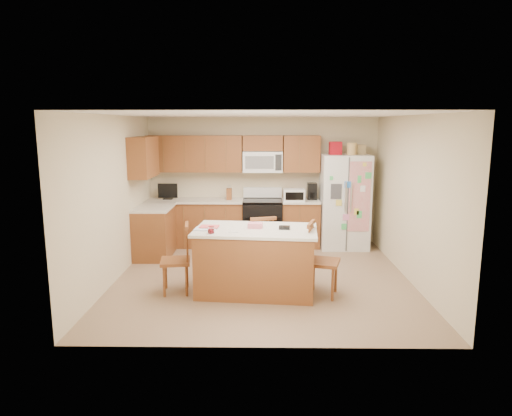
{
  "coord_description": "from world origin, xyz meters",
  "views": [
    {
      "loc": [
        -0.0,
        -6.79,
        2.36
      ],
      "look_at": [
        -0.1,
        0.35,
        1.05
      ],
      "focal_mm": 32.0,
      "sensor_mm": 36.0,
      "label": 1
    }
  ],
  "objects_px": {
    "windsor_chair_left": "(177,260)",
    "island": "(256,260)",
    "refrigerator": "(344,200)",
    "windsor_chair_back": "(261,248)",
    "stove": "(263,222)",
    "windsor_chair_right": "(321,261)"
  },
  "relations": [
    {
      "from": "stove",
      "to": "island",
      "type": "relative_size",
      "value": 0.64
    },
    {
      "from": "windsor_chair_back",
      "to": "windsor_chair_right",
      "type": "distance_m",
      "value": 1.14
    },
    {
      "from": "refrigerator",
      "to": "windsor_chair_right",
      "type": "bearing_deg",
      "value": -106.35
    },
    {
      "from": "refrigerator",
      "to": "windsor_chair_left",
      "type": "distance_m",
      "value": 3.75
    },
    {
      "from": "stove",
      "to": "refrigerator",
      "type": "height_order",
      "value": "refrigerator"
    },
    {
      "from": "refrigerator",
      "to": "island",
      "type": "relative_size",
      "value": 1.15
    },
    {
      "from": "stove",
      "to": "windsor_chair_right",
      "type": "xyz_separation_m",
      "value": [
        0.82,
        -2.63,
        0.02
      ]
    },
    {
      "from": "stove",
      "to": "windsor_chair_left",
      "type": "height_order",
      "value": "stove"
    },
    {
      "from": "island",
      "to": "windsor_chair_back",
      "type": "distance_m",
      "value": 0.67
    },
    {
      "from": "stove",
      "to": "windsor_chair_right",
      "type": "distance_m",
      "value": 2.76
    },
    {
      "from": "windsor_chair_left",
      "to": "windsor_chair_back",
      "type": "height_order",
      "value": "windsor_chair_left"
    },
    {
      "from": "stove",
      "to": "windsor_chair_left",
      "type": "xyz_separation_m",
      "value": [
        -1.21,
        -2.55,
        -0.01
      ]
    },
    {
      "from": "windsor_chair_back",
      "to": "windsor_chair_left",
      "type": "bearing_deg",
      "value": -149.55
    },
    {
      "from": "stove",
      "to": "windsor_chair_back",
      "type": "bearing_deg",
      "value": -90.76
    },
    {
      "from": "refrigerator",
      "to": "windsor_chair_right",
      "type": "xyz_separation_m",
      "value": [
        -0.75,
        -2.57,
        -0.43
      ]
    },
    {
      "from": "windsor_chair_back",
      "to": "stove",
      "type": "bearing_deg",
      "value": 89.24
    },
    {
      "from": "refrigerator",
      "to": "stove",
      "type": "bearing_deg",
      "value": 177.7
    },
    {
      "from": "refrigerator",
      "to": "windsor_chair_back",
      "type": "relative_size",
      "value": 2.08
    },
    {
      "from": "windsor_chair_left",
      "to": "island",
      "type": "bearing_deg",
      "value": 1.42
    },
    {
      "from": "refrigerator",
      "to": "windsor_chair_left",
      "type": "height_order",
      "value": "refrigerator"
    },
    {
      "from": "windsor_chair_left",
      "to": "stove",
      "type": "bearing_deg",
      "value": 64.71
    },
    {
      "from": "windsor_chair_back",
      "to": "windsor_chair_right",
      "type": "bearing_deg",
      "value": -42.66
    }
  ]
}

